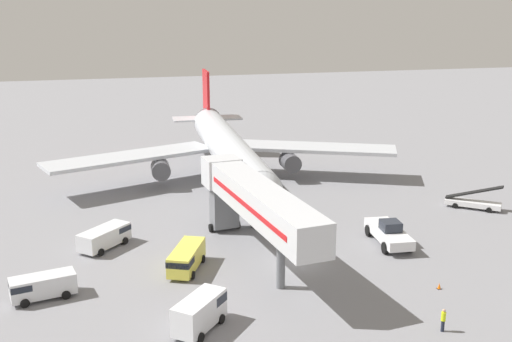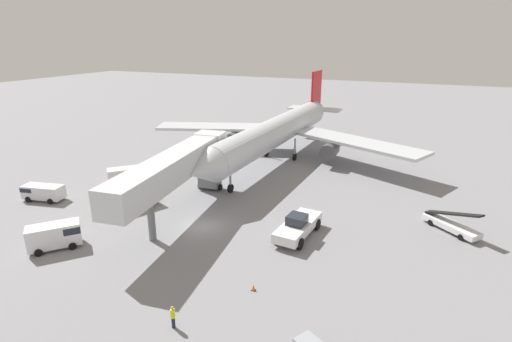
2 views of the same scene
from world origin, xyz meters
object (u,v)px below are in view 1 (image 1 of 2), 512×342
at_px(service_van_far_right, 186,258).
at_px(ground_crew_worker_foreground, 443,319).
at_px(service_van_mid_left, 41,286).
at_px(pushback_tug, 389,233).
at_px(belt_loader_truck, 473,202).
at_px(airplane_at_gate, 227,148).
at_px(service_van_far_center, 200,311).
at_px(jet_bridge, 252,199).
at_px(safety_cone_alpha, 439,286).
at_px(service_van_near_left, 105,236).

relative_size(service_van_far_right, ground_crew_worker_foreground, 3.44).
relative_size(service_van_mid_left, ground_crew_worker_foreground, 3.00).
xyz_separation_m(pushback_tug, belt_loader_truck, (13.84, 7.19, -0.35)).
bearing_deg(airplane_at_gate, ground_crew_worker_foreground, -80.08).
bearing_deg(airplane_at_gate, belt_loader_truck, -33.49).
bearing_deg(pushback_tug, service_van_far_center, -150.89).
height_order(airplane_at_gate, ground_crew_worker_foreground, airplane_at_gate).
bearing_deg(belt_loader_truck, airplane_at_gate, 146.51).
bearing_deg(service_van_far_center, ground_crew_worker_foreground, -16.06).
distance_m(pushback_tug, service_van_far_center, 22.65).
height_order(airplane_at_gate, pushback_tug, airplane_at_gate).
distance_m(service_van_mid_left, ground_crew_worker_foreground, 29.66).
xyz_separation_m(jet_bridge, safety_cone_alpha, (12.84, -9.67, -5.30)).
bearing_deg(service_van_near_left, belt_loader_truck, 1.79).
distance_m(belt_loader_truck, ground_crew_worker_foreground, 28.82).
relative_size(jet_bridge, ground_crew_worker_foreground, 13.14).
bearing_deg(service_van_far_center, pushback_tug, 29.11).
xyz_separation_m(jet_bridge, pushback_tug, (13.29, 0.07, -4.46)).
height_order(jet_bridge, service_van_far_right, jet_bridge).
height_order(pushback_tug, safety_cone_alpha, pushback_tug).
distance_m(belt_loader_truck, service_van_far_right, 34.20).
bearing_deg(service_van_near_left, safety_cone_alpha, -31.76).
bearing_deg(airplane_at_gate, safety_cone_alpha, -73.01).
xyz_separation_m(airplane_at_gate, service_van_far_center, (-9.23, -34.35, -3.44)).
xyz_separation_m(service_van_mid_left, ground_crew_worker_foreground, (27.05, -12.16, -0.18)).
bearing_deg(airplane_at_gate, service_van_far_center, -105.03).
bearing_deg(safety_cone_alpha, service_van_mid_left, 168.35).
xyz_separation_m(belt_loader_truck, safety_cone_alpha, (-14.30, -16.93, -0.50)).
xyz_separation_m(pushback_tug, ground_crew_worker_foreground, (-3.75, -15.64, -0.19)).
bearing_deg(service_van_near_left, jet_bridge, -25.70).
xyz_separation_m(service_van_near_left, safety_cone_alpha, (25.34, -15.69, -0.85)).
xyz_separation_m(jet_bridge, service_van_far_right, (-6.04, -1.06, -4.40)).
bearing_deg(service_van_near_left, pushback_tug, -12.98).
height_order(belt_loader_truck, service_van_mid_left, belt_loader_truck).
distance_m(airplane_at_gate, ground_crew_worker_foreground, 39.75).
bearing_deg(service_van_mid_left, jet_bridge, 11.02).
relative_size(jet_bridge, service_van_far_center, 4.82).
xyz_separation_m(belt_loader_truck, service_van_mid_left, (-44.64, -10.67, 0.34)).
xyz_separation_m(airplane_at_gate, ground_crew_worker_foreground, (6.82, -38.97, -3.88)).
bearing_deg(service_van_far_center, service_van_far_right, 87.36).
bearing_deg(service_van_mid_left, safety_cone_alpha, -11.65).
relative_size(belt_loader_truck, safety_cone_alpha, 11.09).
xyz_separation_m(service_van_near_left, service_van_mid_left, (-5.00, -9.43, -0.01)).
distance_m(airplane_at_gate, service_van_far_right, 26.24).
bearing_deg(service_van_far_center, safety_cone_alpha, 3.80).
height_order(jet_bridge, pushback_tug, jet_bridge).
height_order(jet_bridge, service_van_far_center, jet_bridge).
relative_size(belt_loader_truck, service_van_mid_left, 1.09).
height_order(service_van_mid_left, safety_cone_alpha, service_van_mid_left).
xyz_separation_m(service_van_far_right, ground_crew_worker_foreground, (15.59, -14.51, -0.25)).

